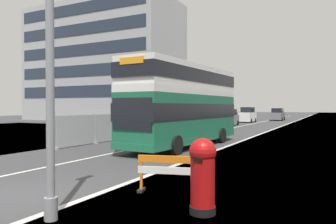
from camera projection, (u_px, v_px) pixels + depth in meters
The scene contains 12 objects.
ground at pixel (33, 199), 8.79m from camera, with size 140.00×280.00×0.10m.
double_decker_bus at pixel (185, 104), 19.86m from camera, with size 3.18×11.03×4.94m.
lamppost_foreground at pixel (50, 47), 6.94m from camera, with size 0.29×0.70×7.95m.
red_pillar_postbox at pixel (203, 172), 7.41m from camera, with size 0.63×0.63×1.74m.
roadworks_barrier at pixel (168, 170), 9.21m from camera, with size 1.79×0.90×1.06m.
construction_site_fence at pixel (137, 125), 25.91m from camera, with size 0.44×17.20×1.98m.
car_oncoming_near at pixel (217, 120), 35.23m from camera, with size 1.91×4.34×2.10m.
car_receding_mid at pixel (228, 118), 41.60m from camera, with size 1.98×3.93×2.13m.
car_receding_far at pixel (248, 115), 49.82m from camera, with size 1.93×4.56×2.35m.
car_far_side at pixel (278, 115), 56.58m from camera, with size 2.05×4.59×2.15m.
bare_tree_far_verge_near at pixel (129, 110), 40.63m from camera, with size 2.00×2.26×4.23m.
backdrop_office_block at pixel (103, 64), 58.96m from camera, with size 27.71×12.89×20.39m.
Camera 1 is at (7.84, -5.95, 2.47)m, focal length 34.60 mm.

